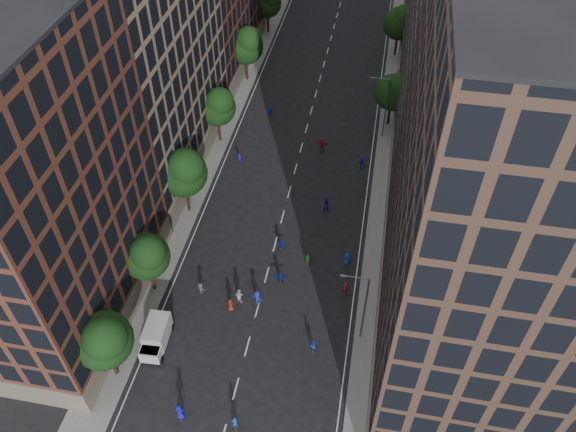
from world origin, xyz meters
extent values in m
plane|color=black|center=(0.00, 40.00, 0.00)|extent=(240.00, 240.00, 0.00)
cube|color=slate|center=(-12.00, 47.50, 0.07)|extent=(4.00, 105.00, 0.15)
cube|color=slate|center=(12.00, 47.50, 0.07)|extent=(4.00, 105.00, 0.15)
cube|color=#5A2E22|center=(-19.00, 11.00, 15.00)|extent=(14.00, 22.00, 30.00)
cube|color=#8F765D|center=(-19.00, 35.00, 17.00)|extent=(14.00, 26.00, 34.00)
cube|color=#493327|center=(19.00, 15.00, 18.00)|extent=(14.00, 30.00, 36.00)
cube|color=#6D645A|center=(19.00, 44.00, 16.50)|extent=(14.00, 28.00, 33.00)
cylinder|color=black|center=(-11.20, 4.00, 1.98)|extent=(0.36, 0.36, 3.96)
sphere|color=black|center=(-11.20, 4.00, 5.58)|extent=(5.20, 5.20, 5.20)
sphere|color=black|center=(-10.55, 3.48, 6.88)|extent=(3.90, 3.90, 3.90)
cylinder|color=black|center=(-11.20, 14.00, 1.85)|extent=(0.36, 0.36, 3.70)
sphere|color=black|center=(-11.20, 14.00, 5.21)|extent=(4.80, 4.80, 4.80)
sphere|color=black|center=(-10.60, 13.52, 6.41)|extent=(3.60, 3.60, 3.60)
cylinder|color=black|center=(-11.20, 26.00, 2.11)|extent=(0.36, 0.36, 4.22)
sphere|color=black|center=(-11.20, 26.00, 5.95)|extent=(5.60, 5.60, 5.60)
sphere|color=black|center=(-10.50, 25.44, 7.35)|extent=(4.20, 4.20, 4.20)
cylinder|color=black|center=(-11.20, 40.00, 1.94)|extent=(0.36, 0.36, 3.87)
sphere|color=black|center=(-11.20, 40.00, 5.46)|extent=(5.00, 5.00, 5.00)
sphere|color=black|center=(-10.57, 39.50, 6.71)|extent=(3.75, 3.75, 3.75)
cylinder|color=black|center=(-11.20, 56.00, 2.02)|extent=(0.36, 0.36, 4.05)
sphere|color=black|center=(-11.20, 56.00, 5.70)|extent=(5.40, 5.40, 5.40)
sphere|color=black|center=(-10.52, 55.46, 7.05)|extent=(4.05, 4.05, 4.05)
cylinder|color=black|center=(-11.20, 72.00, 1.89)|extent=(0.36, 0.36, 3.78)
sphere|color=black|center=(-11.20, 72.00, 5.33)|extent=(4.80, 4.80, 4.80)
cylinder|color=black|center=(11.20, 48.00, 1.87)|extent=(0.36, 0.36, 3.74)
sphere|color=black|center=(11.20, 48.00, 5.27)|extent=(5.00, 5.00, 5.00)
sphere|color=black|center=(11.82, 47.50, 6.52)|extent=(3.75, 3.75, 3.75)
cylinder|color=black|center=(11.20, 68.00, 1.98)|extent=(0.36, 0.36, 3.96)
sphere|color=black|center=(11.20, 68.00, 5.58)|extent=(5.20, 5.20, 5.20)
sphere|color=black|center=(11.85, 67.48, 6.88)|extent=(3.90, 3.90, 3.90)
cylinder|color=#595B60|center=(10.60, 12.00, 4.50)|extent=(0.18, 0.18, 9.00)
cylinder|color=#595B60|center=(9.40, 12.00, 9.00)|extent=(2.40, 0.12, 0.12)
cube|color=#595B60|center=(8.30, 12.00, 8.95)|extent=(0.50, 0.22, 0.15)
cylinder|color=#595B60|center=(10.60, 45.00, 4.50)|extent=(0.18, 0.18, 9.00)
cylinder|color=#595B60|center=(9.40, 45.00, 9.00)|extent=(2.40, 0.12, 0.12)
cube|color=#595B60|center=(8.30, 45.00, 8.95)|extent=(0.50, 0.22, 0.15)
cube|color=silver|center=(-8.60, 8.18, 1.39)|extent=(2.20, 3.55, 2.10)
cube|color=silver|center=(-8.48, 6.08, 1.00)|extent=(1.99, 1.63, 1.34)
cube|color=black|center=(-8.48, 6.08, 1.62)|extent=(1.79, 1.34, 0.10)
cylinder|color=black|center=(-9.41, 5.74, 0.36)|extent=(0.28, 0.74, 0.73)
cylinder|color=black|center=(-7.51, 5.85, 0.36)|extent=(0.28, 0.74, 0.73)
cylinder|color=black|center=(-9.63, 9.46, 0.36)|extent=(0.28, 0.74, 0.73)
cylinder|color=black|center=(-7.72, 9.57, 0.36)|extent=(0.28, 0.74, 0.73)
imported|color=#1415A9|center=(-4.01, 1.00, 0.95)|extent=(1.01, 0.73, 1.90)
imported|color=#154EAD|center=(0.88, 1.00, 0.84)|extent=(0.72, 0.61, 1.67)
imported|color=#1641B7|center=(6.26, 9.74, 0.80)|extent=(0.89, 0.76, 1.59)
imported|color=#162AB3|center=(-0.12, 14.13, 0.91)|extent=(1.32, 0.98, 1.82)
imported|color=#1718BC|center=(-8.50, 9.75, 0.94)|extent=(1.19, 0.81, 1.88)
imported|color=navy|center=(1.64, 17.30, 0.77)|extent=(1.46, 0.59, 1.54)
imported|color=maroon|center=(-2.59, 12.83, 0.81)|extent=(0.80, 0.52, 1.63)
imported|color=maroon|center=(8.50, 16.97, 0.90)|extent=(0.74, 0.57, 1.79)
imported|color=silver|center=(-2.02, 14.11, 0.90)|extent=(1.05, 0.94, 1.79)
imported|color=#44454A|center=(-6.16, 14.32, 0.76)|extent=(1.06, 0.71, 1.52)
imported|color=#216E21|center=(4.10, 20.25, 0.81)|extent=(1.02, 0.63, 1.63)
imported|color=#122598|center=(0.86, 21.91, 0.76)|extent=(1.48, 0.96, 1.52)
imported|color=#1737BC|center=(8.28, 21.10, 0.83)|extent=(0.88, 0.63, 1.66)
imported|color=#1F16B6|center=(-7.42, 35.81, 0.79)|extent=(0.62, 0.45, 1.58)
imported|color=#1F16B2|center=(4.85, 28.92, 0.97)|extent=(1.08, 0.93, 1.94)
imported|color=#11118E|center=(8.35, 37.70, 0.78)|extent=(1.15, 0.90, 1.57)
imported|color=#1734BD|center=(-5.60, 46.75, 0.87)|extent=(1.04, 0.48, 1.74)
imported|color=#A81C29|center=(2.79, 40.50, 0.94)|extent=(1.80, 0.77, 1.88)
camera|label=1|loc=(9.21, -19.24, 47.05)|focal=35.00mm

